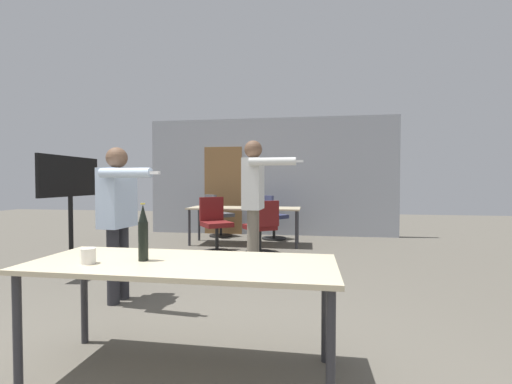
% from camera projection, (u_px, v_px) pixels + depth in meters
% --- Properties ---
extents(back_wall, '(5.74, 0.12, 2.70)m').
position_uv_depth(back_wall, '(268.00, 177.00, 7.94)').
color(back_wall, '#A3A8B2').
rests_on(back_wall, ground_plane).
extents(conference_table_near, '(1.92, 0.73, 0.73)m').
position_uv_depth(conference_table_near, '(182.00, 272.00, 2.16)').
color(conference_table_near, '#C6B793').
rests_on(conference_table_near, ground_plane).
extents(conference_table_far, '(2.17, 0.71, 0.73)m').
position_uv_depth(conference_table_far, '(244.00, 211.00, 6.69)').
color(conference_table_far, '#C6B793').
rests_on(conference_table_far, ground_plane).
extents(tv_screen, '(0.44, 1.16, 1.58)m').
position_uv_depth(tv_screen, '(70.00, 199.00, 4.66)').
color(tv_screen, black).
rests_on(tv_screen, ground_plane).
extents(person_far_watching, '(0.79, 0.64, 1.78)m').
position_uv_depth(person_far_watching, '(254.00, 193.00, 4.57)').
color(person_far_watching, slate).
rests_on(person_far_watching, ground_plane).
extents(person_right_polo, '(0.71, 0.61, 1.58)m').
position_uv_depth(person_right_polo, '(119.00, 208.00, 3.48)').
color(person_right_polo, '#28282D').
rests_on(person_right_polo, ground_plane).
extents(office_chair_near_pushed, '(0.68, 0.68, 0.94)m').
position_uv_depth(office_chair_near_pushed, '(218.00, 217.00, 7.66)').
color(office_chair_near_pushed, black).
rests_on(office_chair_near_pushed, ground_plane).
extents(office_chair_mid_tucked, '(0.66, 0.68, 0.92)m').
position_uv_depth(office_chair_mid_tucked, '(262.00, 229.00, 5.77)').
color(office_chair_mid_tucked, black).
rests_on(office_chair_mid_tucked, ground_plane).
extents(office_chair_far_left, '(0.68, 0.69, 0.94)m').
position_uv_depth(office_chair_far_left, '(271.00, 219.00, 7.28)').
color(office_chair_far_left, black).
rests_on(office_chair_far_left, ground_plane).
extents(office_chair_side_rolled, '(0.67, 0.68, 0.96)m').
position_uv_depth(office_chair_side_rolled, '(215.00, 226.00, 5.97)').
color(office_chair_side_rolled, black).
rests_on(office_chair_side_rolled, ground_plane).
extents(beer_bottle, '(0.06, 0.06, 0.37)m').
position_uv_depth(beer_bottle, '(143.00, 234.00, 2.18)').
color(beer_bottle, black).
rests_on(beer_bottle, conference_table_near).
extents(drink_cup, '(0.09, 0.09, 0.10)m').
position_uv_depth(drink_cup, '(88.00, 256.00, 2.10)').
color(drink_cup, silver).
rests_on(drink_cup, conference_table_near).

